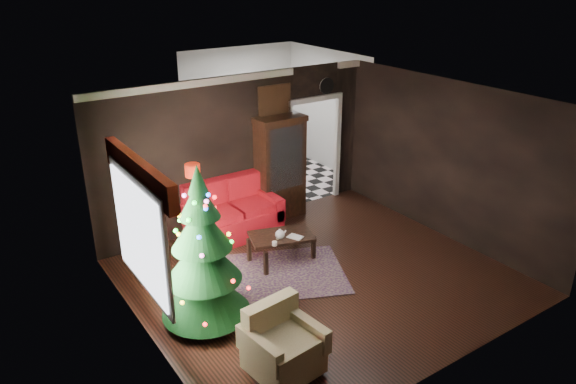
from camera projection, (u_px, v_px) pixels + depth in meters
floor at (320, 278)px, 8.55m from camera, size 5.50×5.50×0.00m
ceiling at (325, 102)px, 7.46m from camera, size 5.50×5.50×0.00m
wall_back at (239, 151)px, 9.91m from camera, size 5.50×0.00×5.50m
wall_front at (458, 269)px, 6.10m from camera, size 5.50×0.00×5.50m
wall_left at (142, 246)px, 6.58m from camera, size 0.00×5.50×5.50m
wall_right at (448, 161)px, 9.43m from camera, size 0.00×5.50×5.50m
doorway at (313, 153)px, 10.93m from camera, size 1.10×0.10×2.10m
left_window at (139, 235)px, 6.74m from camera, size 0.05×1.60×1.40m
valance at (138, 172)px, 6.46m from camera, size 0.12×2.10×0.35m
kitchen_floor at (273, 179)px, 12.48m from camera, size 3.00×3.00×0.00m
kitchen_window at (240, 94)px, 12.93m from camera, size 0.70×0.06×0.70m
rug at (278, 274)px, 8.64m from camera, size 2.53×2.23×0.01m
loveseat at (233, 210)px, 9.71m from camera, size 1.70×0.90×1.00m
curio_cabinet at (280, 170)px, 10.30m from camera, size 0.90×0.45×1.90m
floor_lamp at (195, 209)px, 8.96m from camera, size 0.31×0.31×1.56m
christmas_tree at (203, 253)px, 7.13m from camera, size 1.44×1.44×2.32m
armchair at (284, 341)px, 6.39m from camera, size 0.88×0.88×0.81m
coffee_table at (281, 247)px, 8.97m from camera, size 1.15×0.88×0.45m
teapot at (280, 234)px, 8.73m from camera, size 0.23×0.23×0.17m
cup_a at (278, 237)px, 8.75m from camera, size 0.07×0.07×0.05m
cup_b at (275, 244)px, 8.54m from camera, size 0.09×0.09×0.07m
book at (293, 233)px, 8.68m from camera, size 0.17×0.09×0.24m
wall_clock at (326, 86)px, 10.50m from camera, size 0.32×0.32×0.06m
painting at (274, 100)px, 9.94m from camera, size 0.62×0.05×0.52m
kitchen_counter at (247, 147)px, 13.22m from camera, size 1.80×0.60×0.90m
kitchen_table at (269, 170)px, 11.95m from camera, size 0.70×0.70×0.75m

